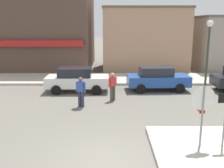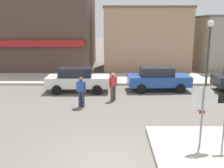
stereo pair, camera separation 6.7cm
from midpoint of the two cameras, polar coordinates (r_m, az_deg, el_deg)
The scene contains 11 objects.
ground_plane at distance 8.73m, azimuth -0.99°, elevation -16.43°, with size 160.00×160.00×0.00m, color #6B665B.
kerb_far at distance 20.61m, azimuth -0.37°, elevation 1.17°, with size 80.00×4.00×0.15m, color beige.
stop_sign at distance 9.32m, azimuth 18.97°, elevation -5.06°, with size 0.82×0.11×2.30m.
lamp_post at distance 15.29m, azimuth 20.10°, elevation 7.20°, with size 0.36×0.36×4.54m.
parked_car_nearest at distance 17.02m, azimuth -7.69°, elevation 1.06°, with size 4.03×1.93×1.56m.
parked_car_second at distance 17.44m, azimuth 9.80°, elevation 1.27°, with size 4.08×2.03×1.56m.
pedestrian_crossing_near at distance 14.84m, azimuth 0.06°, elevation -0.36°, with size 0.50×0.39×1.61m.
pedestrian_crossing_far at distance 13.76m, azimuth -6.88°, elevation -1.53°, with size 0.55×0.33×1.61m.
building_corner_shop at distance 27.85m, azimuth -17.16°, elevation 12.01°, with size 12.25×9.46×8.18m.
building_storefront_left_near at distance 25.80m, azimuth 6.98°, elevation 9.80°, with size 7.93×5.46×5.81m.
building_storefront_left_mid at distance 27.80m, azimuth 23.02°, elevation 8.30°, with size 5.40×6.28×5.03m.
Camera 1 is at (0.12, -7.61, 4.29)m, focal length 42.00 mm.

